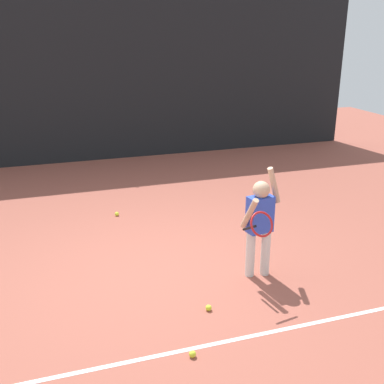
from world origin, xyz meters
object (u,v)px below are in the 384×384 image
tennis_ball_4 (192,354)px  tennis_ball_1 (209,308)px  tennis_ball_2 (117,214)px  tennis_ball_3 (253,220)px  tennis_player (260,221)px

tennis_ball_4 → tennis_ball_1: bearing=59.1°
tennis_ball_2 → tennis_ball_3: size_ratio=1.00×
tennis_player → tennis_ball_3: size_ratio=20.46×
tennis_ball_2 → tennis_ball_4: same height
tennis_player → tennis_ball_4: size_ratio=20.46×
tennis_player → tennis_ball_3: 1.81m
tennis_ball_1 → tennis_ball_2: (-0.52, 2.94, 0.00)m
tennis_ball_3 → tennis_ball_4: bearing=-124.5°
tennis_ball_3 → tennis_ball_4: size_ratio=1.00×
tennis_ball_2 → tennis_ball_3: (1.99, -0.88, 0.00)m
tennis_ball_2 → tennis_ball_3: same height
tennis_ball_2 → tennis_ball_3: bearing=-23.9°
tennis_player → tennis_ball_2: size_ratio=20.46×
tennis_player → tennis_ball_1: bearing=-157.4°
tennis_ball_3 → tennis_player: bearing=-113.3°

